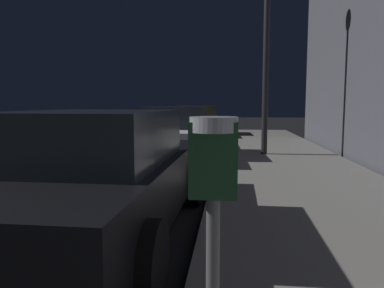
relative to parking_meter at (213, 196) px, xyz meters
name	(u,v)px	position (x,y,z in m)	size (l,w,h in m)	color
parking_meter	(213,196)	(0.00, 0.00, 0.00)	(0.19, 0.19, 1.30)	#59595B
car_black	(98,175)	(-1.41, 2.49, -0.43)	(2.09, 4.53, 1.43)	black
car_white	(175,133)	(-1.41, 8.36, -0.42)	(2.17, 4.65, 1.43)	silver
car_yellow_cab	(198,122)	(-1.41, 15.21, -0.44)	(2.24, 4.46, 1.43)	gold
street_lamp	(267,20)	(0.99, 8.64, 2.54)	(0.44, 0.44, 5.31)	black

